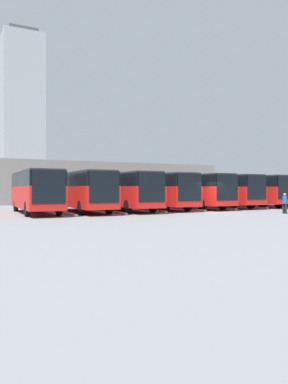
# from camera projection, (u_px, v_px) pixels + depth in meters

# --- Properties ---
(ground_plane) EXTENTS (600.00, 600.00, 0.00)m
(ground_plane) POSITION_uv_depth(u_px,v_px,m) (211.00, 212.00, 31.04)
(ground_plane) COLOR gray
(bus_0) EXTENTS (2.79, 10.95, 3.30)m
(bus_0) POSITION_uv_depth(u_px,v_px,m) (275.00, 190.00, 42.30)
(bus_0) COLOR red
(bus_0) RESTS_ON ground_plane
(curb_divider_0) EXTENTS (0.41, 6.39, 0.15)m
(curb_divider_0) POSITION_uv_depth(u_px,v_px,m) (273.00, 206.00, 40.02)
(curb_divider_0) COLOR #B2B2AD
(curb_divider_0) RESTS_ON ground_plane
(bus_1) EXTENTS (2.79, 10.95, 3.30)m
(bus_1) POSITION_uv_depth(u_px,v_px,m) (248.00, 190.00, 40.67)
(bus_1) COLOR red
(bus_1) RESTS_ON ground_plane
(curb_divider_1) EXTENTS (0.41, 6.39, 0.15)m
(curb_divider_1) POSITION_uv_depth(u_px,v_px,m) (245.00, 207.00, 38.39)
(curb_divider_1) COLOR #B2B2AD
(curb_divider_1) RESTS_ON ground_plane
(bus_2) EXTENTS (2.79, 10.95, 3.30)m
(bus_2) POSITION_uv_depth(u_px,v_px,m) (221.00, 190.00, 38.93)
(bus_2) COLOR red
(bus_2) RESTS_ON ground_plane
(curb_divider_2) EXTENTS (0.41, 6.39, 0.15)m
(curb_divider_2) POSITION_uv_depth(u_px,v_px,m) (215.00, 208.00, 36.65)
(curb_divider_2) COLOR #B2B2AD
(curb_divider_2) RESTS_ON ground_plane
(bus_3) EXTENTS (2.79, 10.95, 3.30)m
(bus_3) POSITION_uv_depth(u_px,v_px,m) (193.00, 190.00, 36.77)
(bus_3) COLOR red
(bus_3) RESTS_ON ground_plane
(curb_divider_3) EXTENTS (0.41, 6.39, 0.15)m
(curb_divider_3) POSITION_uv_depth(u_px,v_px,m) (185.00, 209.00, 34.49)
(curb_divider_3) COLOR #B2B2AD
(curb_divider_3) RESTS_ON ground_plane
(bus_4) EXTENTS (2.79, 10.95, 3.30)m
(bus_4) POSITION_uv_depth(u_px,v_px,m) (159.00, 190.00, 35.08)
(bus_4) COLOR red
(bus_4) RESTS_ON ground_plane
(curb_divider_4) EXTENTS (0.41, 6.39, 0.15)m
(curb_divider_4) POSITION_uv_depth(u_px,v_px,m) (149.00, 210.00, 32.80)
(curb_divider_4) COLOR #B2B2AD
(curb_divider_4) RESTS_ON ground_plane
(bus_5) EXTENTS (2.79, 10.95, 3.30)m
(bus_5) POSITION_uv_depth(u_px,v_px,m) (124.00, 190.00, 32.79)
(bus_5) COLOR red
(bus_5) RESTS_ON ground_plane
(curb_divider_5) EXTENTS (0.41, 6.39, 0.15)m
(curb_divider_5) POSITION_uv_depth(u_px,v_px,m) (111.00, 212.00, 30.51)
(curb_divider_5) COLOR #B2B2AD
(curb_divider_5) RESTS_ON ground_plane
(bus_6) EXTENTS (2.79, 10.95, 3.30)m
(bus_6) POSITION_uv_depth(u_px,v_px,m) (83.00, 190.00, 31.02)
(bus_6) COLOR red
(bus_6) RESTS_ON ground_plane
(curb_divider_6) EXTENTS (0.41, 6.39, 0.15)m
(curb_divider_6) POSITION_uv_depth(u_px,v_px,m) (65.00, 213.00, 28.74)
(curb_divider_6) COLOR #B2B2AD
(curb_divider_6) RESTS_ON ground_plane
(bus_7) EXTENTS (2.79, 10.95, 3.30)m
(bus_7) POSITION_uv_depth(u_px,v_px,m) (35.00, 190.00, 29.43)
(bus_7) COLOR red
(bus_7) RESTS_ON ground_plane
(pedestrian) EXTENTS (0.40, 0.40, 1.59)m
(pedestrian) POSITION_uv_depth(u_px,v_px,m) (285.00, 203.00, 29.20)
(pedestrian) COLOR black
(pedestrian) RESTS_ON ground_plane
(station_building) EXTENTS (32.65, 11.63, 5.49)m
(station_building) POSITION_uv_depth(u_px,v_px,m) (103.00, 183.00, 53.47)
(station_building) COLOR gray
(station_building) RESTS_ON ground_plane
(office_tower) EXTENTS (17.73, 17.73, 73.84)m
(office_tower) POSITION_uv_depth(u_px,v_px,m) (22.00, 113.00, 170.35)
(office_tower) COLOR #ADB2B7
(office_tower) RESTS_ON ground_plane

